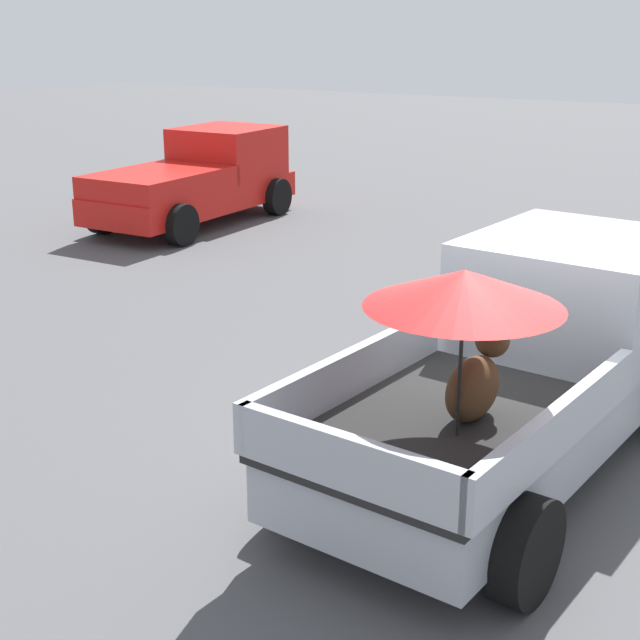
{
  "coord_description": "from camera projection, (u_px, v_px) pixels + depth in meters",
  "views": [
    {
      "loc": [
        -7.33,
        -2.24,
        3.88
      ],
      "look_at": [
        0.03,
        1.94,
        1.1
      ],
      "focal_mm": 51.18,
      "sensor_mm": 36.0,
      "label": 1
    }
  ],
  "objects": [
    {
      "name": "ground_plane",
      "position": [
        503.0,
        468.0,
        8.32
      ],
      "size": [
        80.0,
        80.0,
        0.0
      ],
      "primitive_type": "plane",
      "color": "#4C4C4F"
    },
    {
      "name": "pickup_truck_red",
      "position": [
        199.0,
        179.0,
        18.23
      ],
      "size": [
        4.82,
        2.21,
        1.8
      ],
      "rotation": [
        0.0,
        0.0,
        -0.01
      ],
      "color": "black",
      "rests_on": "ground"
    },
    {
      "name": "pickup_truck_main",
      "position": [
        531.0,
        355.0,
        8.31
      ],
      "size": [
        5.24,
        2.75,
        2.18
      ],
      "rotation": [
        0.0,
        0.0,
        -0.12
      ],
      "color": "black",
      "rests_on": "ground"
    }
  ]
}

